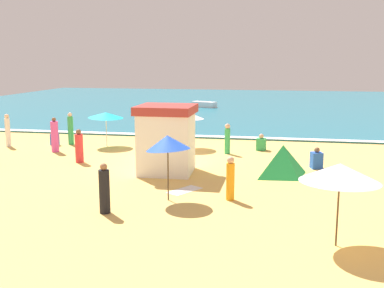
{
  "coord_description": "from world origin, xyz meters",
  "views": [
    {
      "loc": [
        5.77,
        -21.75,
        4.87
      ],
      "look_at": [
        1.61,
        -0.22,
        0.8
      ],
      "focal_mm": 43.15,
      "sensor_mm": 36.0,
      "label": 1
    }
  ],
  "objects_px": {
    "beachgoer_11": "(230,179)",
    "beachgoer_4": "(316,160)",
    "beachgoer_2": "(104,190)",
    "beachgoer_5": "(71,129)",
    "beach_umbrella_2": "(168,143)",
    "beach_umbrella_4": "(106,115)",
    "beach_umbrella_5": "(340,173)",
    "beachgoer_9": "(227,139)",
    "beach_umbrella_0": "(187,115)",
    "beachgoer_3": "(79,147)",
    "beachgoer_10": "(261,143)",
    "beachgoer_8": "(8,131)",
    "beachgoer_0": "(55,136)",
    "small_boat_0": "(204,104)",
    "lifeguard_cabana": "(166,139)",
    "beachgoer_6": "(55,139)",
    "beach_tent": "(283,161)"
  },
  "relations": [
    {
      "from": "beachgoer_4",
      "to": "small_boat_0",
      "type": "height_order",
      "value": "beachgoer_4"
    },
    {
      "from": "lifeguard_cabana",
      "to": "small_boat_0",
      "type": "distance_m",
      "value": 26.6
    },
    {
      "from": "beach_umbrella_2",
      "to": "beachgoer_4",
      "type": "xyz_separation_m",
      "value": [
        5.41,
        5.87,
        -1.64
      ]
    },
    {
      "from": "beach_umbrella_5",
      "to": "beachgoer_2",
      "type": "distance_m",
      "value": 7.2
    },
    {
      "from": "beach_umbrella_5",
      "to": "beachgoer_9",
      "type": "bearing_deg",
      "value": 110.27
    },
    {
      "from": "beach_umbrella_5",
      "to": "beachgoer_8",
      "type": "xyz_separation_m",
      "value": [
        -16.52,
        11.06,
        -1.09
      ]
    },
    {
      "from": "beachgoer_10",
      "to": "beach_umbrella_2",
      "type": "bearing_deg",
      "value": -106.1
    },
    {
      "from": "beach_umbrella_4",
      "to": "beachgoer_5",
      "type": "height_order",
      "value": "beach_umbrella_4"
    },
    {
      "from": "beachgoer_8",
      "to": "beachgoer_10",
      "type": "distance_m",
      "value": 14.11
    },
    {
      "from": "beach_tent",
      "to": "small_boat_0",
      "type": "distance_m",
      "value": 27.21
    },
    {
      "from": "beachgoer_4",
      "to": "beachgoer_9",
      "type": "distance_m",
      "value": 5.0
    },
    {
      "from": "beach_umbrella_4",
      "to": "small_boat_0",
      "type": "relative_size",
      "value": 1.01
    },
    {
      "from": "beach_umbrella_4",
      "to": "beachgoer_4",
      "type": "bearing_deg",
      "value": -16.34
    },
    {
      "from": "beach_umbrella_4",
      "to": "beachgoer_8",
      "type": "bearing_deg",
      "value": -167.93
    },
    {
      "from": "beachgoer_9",
      "to": "beach_tent",
      "type": "bearing_deg",
      "value": -56.11
    },
    {
      "from": "beachgoer_6",
      "to": "beachgoer_9",
      "type": "distance_m",
      "value": 9.98
    },
    {
      "from": "beach_umbrella_4",
      "to": "lifeguard_cabana",
      "type": "bearing_deg",
      "value": -47.83
    },
    {
      "from": "beachgoer_5",
      "to": "beachgoer_4",
      "type": "bearing_deg",
      "value": -14.16
    },
    {
      "from": "beachgoer_4",
      "to": "beachgoer_5",
      "type": "height_order",
      "value": "beachgoer_5"
    },
    {
      "from": "beachgoer_10",
      "to": "beachgoer_11",
      "type": "bearing_deg",
      "value": -94.14
    },
    {
      "from": "beach_umbrella_4",
      "to": "beachgoer_6",
      "type": "bearing_deg",
      "value": -174.95
    },
    {
      "from": "beachgoer_0",
      "to": "beachgoer_3",
      "type": "bearing_deg",
      "value": -42.28
    },
    {
      "from": "beachgoer_5",
      "to": "beach_umbrella_2",
      "type": "bearing_deg",
      "value": -49.04
    },
    {
      "from": "beachgoer_10",
      "to": "beachgoer_8",
      "type": "bearing_deg",
      "value": -173.37
    },
    {
      "from": "beachgoer_6",
      "to": "beachgoer_8",
      "type": "xyz_separation_m",
      "value": [
        -2.35,
        -0.88,
        0.52
      ]
    },
    {
      "from": "beach_umbrella_4",
      "to": "beach_umbrella_5",
      "type": "relative_size",
      "value": 1.09
    },
    {
      "from": "beachgoer_5",
      "to": "beachgoer_6",
      "type": "xyz_separation_m",
      "value": [
        -0.83,
        -0.36,
        -0.51
      ]
    },
    {
      "from": "beachgoer_8",
      "to": "beachgoer_11",
      "type": "bearing_deg",
      "value": -29.59
    },
    {
      "from": "beach_tent",
      "to": "beachgoer_5",
      "type": "height_order",
      "value": "beachgoer_5"
    },
    {
      "from": "beachgoer_4",
      "to": "beachgoer_10",
      "type": "xyz_separation_m",
      "value": [
        -2.63,
        3.77,
        -0.04
      ]
    },
    {
      "from": "beachgoer_10",
      "to": "small_boat_0",
      "type": "height_order",
      "value": "beachgoer_10"
    },
    {
      "from": "beachgoer_10",
      "to": "small_boat_0",
      "type": "relative_size",
      "value": 0.34
    },
    {
      "from": "beachgoer_11",
      "to": "beachgoer_4",
      "type": "bearing_deg",
      "value": 58.73
    },
    {
      "from": "beachgoer_2",
      "to": "beachgoer_10",
      "type": "bearing_deg",
      "value": 68.59
    },
    {
      "from": "beach_umbrella_4",
      "to": "beachgoer_11",
      "type": "distance_m",
      "value": 11.85
    },
    {
      "from": "small_boat_0",
      "to": "beachgoer_3",
      "type": "bearing_deg",
      "value": -94.11
    },
    {
      "from": "beachgoer_9",
      "to": "beachgoer_11",
      "type": "height_order",
      "value": "beachgoer_9"
    },
    {
      "from": "beachgoer_8",
      "to": "beach_umbrella_2",
      "type": "bearing_deg",
      "value": -35.53
    },
    {
      "from": "beach_umbrella_0",
      "to": "beachgoer_8",
      "type": "bearing_deg",
      "value": -171.43
    },
    {
      "from": "beach_umbrella_0",
      "to": "beachgoer_9",
      "type": "height_order",
      "value": "beach_umbrella_0"
    },
    {
      "from": "beachgoer_2",
      "to": "beachgoer_5",
      "type": "relative_size",
      "value": 0.88
    },
    {
      "from": "beachgoer_3",
      "to": "beach_umbrella_4",
      "type": "bearing_deg",
      "value": 93.56
    },
    {
      "from": "beach_umbrella_2",
      "to": "beachgoer_10",
      "type": "bearing_deg",
      "value": 73.9
    },
    {
      "from": "beachgoer_4",
      "to": "beachgoer_10",
      "type": "relative_size",
      "value": 1.08
    },
    {
      "from": "lifeguard_cabana",
      "to": "beachgoer_9",
      "type": "xyz_separation_m",
      "value": [
        2.11,
        4.53,
        -0.71
      ]
    },
    {
      "from": "beachgoer_0",
      "to": "beachgoer_2",
      "type": "relative_size",
      "value": 1.12
    },
    {
      "from": "beachgoer_11",
      "to": "beachgoer_0",
      "type": "bearing_deg",
      "value": 146.35
    },
    {
      "from": "beach_umbrella_0",
      "to": "beach_umbrella_4",
      "type": "xyz_separation_m",
      "value": [
        -4.55,
        -0.35,
        -0.05
      ]
    },
    {
      "from": "beachgoer_3",
      "to": "beachgoer_9",
      "type": "xyz_separation_m",
      "value": [
        6.67,
        3.37,
        0.04
      ]
    },
    {
      "from": "beachgoer_10",
      "to": "beachgoer_9",
      "type": "bearing_deg",
      "value": -142.96
    }
  ]
}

